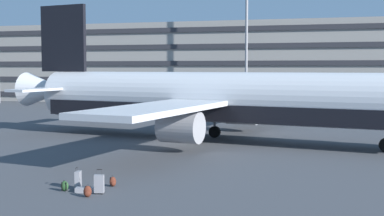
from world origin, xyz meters
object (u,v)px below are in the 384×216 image
(suitcase_teal, at_px, (99,184))
(backpack_purple, at_px, (65,186))
(suitcase_large, at_px, (85,190))
(backpack_silver, at_px, (88,192))
(suitcase_laid_flat, at_px, (78,180))
(airliner, at_px, (217,100))
(backpack_scuffed, at_px, (113,182))

(suitcase_teal, height_order, backpack_purple, suitcase_teal)
(suitcase_large, height_order, backpack_silver, backpack_silver)
(backpack_silver, bearing_deg, suitcase_laid_flat, 132.04)
(airliner, relative_size, backpack_scuffed, 71.80)
(backpack_silver, bearing_deg, backpack_purple, 154.67)
(airliner, xyz_separation_m, backpack_purple, (-3.03, -17.36, -2.90))
(suitcase_laid_flat, relative_size, backpack_silver, 1.85)
(airliner, height_order, backpack_silver, airliner)
(suitcase_teal, bearing_deg, backpack_silver, -108.45)
(suitcase_large, height_order, backpack_purple, backpack_purple)
(airliner, bearing_deg, backpack_purple, -99.89)
(suitcase_large, height_order, suitcase_teal, suitcase_teal)
(backpack_scuffed, bearing_deg, airliner, 85.32)
(backpack_silver, relative_size, backpack_purple, 1.05)
(suitcase_large, xyz_separation_m, backpack_purple, (-0.96, -0.05, 0.12))
(suitcase_teal, xyz_separation_m, backpack_scuffed, (0.01, 1.43, -0.23))
(backpack_scuffed, bearing_deg, suitcase_teal, -90.26)
(suitcase_teal, xyz_separation_m, backpack_purple, (-1.71, 0.04, -0.22))
(airliner, xyz_separation_m, suitcase_large, (-2.07, -17.31, -3.01))
(suitcase_large, height_order, suitcase_laid_flat, suitcase_laid_flat)
(suitcase_teal, bearing_deg, backpack_purple, 178.81)
(airliner, bearing_deg, backpack_scuffed, -94.68)
(airliner, bearing_deg, suitcase_laid_flat, -98.87)
(airliner, bearing_deg, suitcase_large, -96.82)
(airliner, distance_m, suitcase_large, 17.69)
(airliner, bearing_deg, backpack_silver, -94.86)
(backpack_purple, bearing_deg, suitcase_laid_flat, 51.90)
(airliner, distance_m, suitcase_teal, 17.64)
(suitcase_large, bearing_deg, suitcase_laid_flat, 140.56)
(suitcase_teal, height_order, backpack_silver, suitcase_teal)
(suitcase_laid_flat, bearing_deg, suitcase_teal, -22.39)
(suitcase_laid_flat, relative_size, backpack_scuffed, 1.95)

